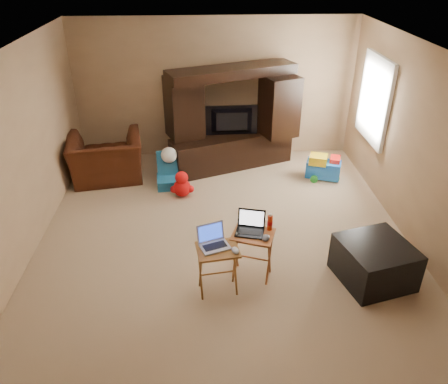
{
  "coord_description": "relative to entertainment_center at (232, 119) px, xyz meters",
  "views": [
    {
      "loc": [
        -0.26,
        -4.98,
        3.53
      ],
      "look_at": [
        0.0,
        -0.2,
        0.8
      ],
      "focal_mm": 35.0,
      "sensor_mm": 36.0,
      "label": 1
    }
  ],
  "objects": [
    {
      "name": "floor",
      "position": [
        -0.26,
        -2.18,
        -0.89
      ],
      "size": [
        5.5,
        5.5,
        0.0
      ],
      "primitive_type": "plane",
      "color": "#CCB18D",
      "rests_on": "ground"
    },
    {
      "name": "ceiling",
      "position": [
        -0.26,
        -2.18,
        1.61
      ],
      "size": [
        5.5,
        5.5,
        0.0
      ],
      "primitive_type": "plane",
      "rotation": [
        3.14,
        0.0,
        0.0
      ],
      "color": "silver",
      "rests_on": "ground"
    },
    {
      "name": "water_bottle",
      "position": [
        0.24,
        -2.96,
        -0.19
      ],
      "size": [
        0.06,
        0.06,
        0.19
      ],
      "primitive_type": "cylinder",
      "color": "red",
      "rests_on": "tray_table_right"
    },
    {
      "name": "wall_front",
      "position": [
        -0.26,
        -4.93,
        0.36
      ],
      "size": [
        5.0,
        0.0,
        5.0
      ],
      "primitive_type": "plane",
      "rotation": [
        -1.57,
        0.0,
        0.0
      ],
      "color": "tan",
      "rests_on": "ground"
    },
    {
      "name": "tray_table_left",
      "position": [
        -0.38,
        -3.29,
        -0.59
      ],
      "size": [
        0.51,
        0.43,
        0.6
      ],
      "primitive_type": "cube",
      "rotation": [
        0.0,
        0.0,
        0.15
      ],
      "color": "#935F23",
      "rests_on": "floor"
    },
    {
      "name": "wall_left",
      "position": [
        -2.76,
        -2.18,
        0.36
      ],
      "size": [
        0.0,
        5.5,
        5.5
      ],
      "primitive_type": "plane",
      "rotation": [
        1.57,
        0.0,
        1.57
      ],
      "color": "tan",
      "rests_on": "ground"
    },
    {
      "name": "window_pane",
      "position": [
        2.22,
        -0.63,
        0.51
      ],
      "size": [
        0.0,
        1.2,
        1.2
      ],
      "primitive_type": "plane",
      "rotation": [
        1.57,
        0.0,
        -1.57
      ],
      "color": "white",
      "rests_on": "ground"
    },
    {
      "name": "plush_toy",
      "position": [
        -0.86,
        -1.06,
        -0.68
      ],
      "size": [
        0.39,
        0.32,
        0.43
      ],
      "primitive_type": null,
      "color": "red",
      "rests_on": "floor"
    },
    {
      "name": "child_rocker",
      "position": [
        -1.07,
        -0.72,
        -0.61
      ],
      "size": [
        0.47,
        0.53,
        0.57
      ],
      "primitive_type": null,
      "rotation": [
        0.0,
        0.0,
        0.1
      ],
      "color": "#185C88",
      "rests_on": "floor"
    },
    {
      "name": "ottoman",
      "position": [
        1.48,
        -3.18,
        -0.65
      ],
      "size": [
        0.94,
        0.94,
        0.5
      ],
      "primitive_type": "cube",
      "rotation": [
        0.0,
        0.0,
        0.26
      ],
      "color": "black",
      "rests_on": "floor"
    },
    {
      "name": "tray_table_right",
      "position": [
        0.04,
        -3.04,
        -0.59
      ],
      "size": [
        0.57,
        0.51,
        0.61
      ],
      "primitive_type": "cube",
      "rotation": [
        0.0,
        0.0,
        -0.35
      ],
      "color": "#AB5A29",
      "rests_on": "floor"
    },
    {
      "name": "wall_back",
      "position": [
        -0.26,
        0.57,
        0.36
      ],
      "size": [
        5.0,
        0.0,
        5.0
      ],
      "primitive_type": "plane",
      "rotation": [
        1.57,
        0.0,
        0.0
      ],
      "color": "tan",
      "rests_on": "ground"
    },
    {
      "name": "mouse_right",
      "position": [
        0.17,
        -3.16,
        -0.26
      ],
      "size": [
        0.12,
        0.14,
        0.05
      ],
      "primitive_type": "ellipsoid",
      "rotation": [
        0.0,
        0.0,
        -0.38
      ],
      "color": "#48474C",
      "rests_on": "tray_table_right"
    },
    {
      "name": "push_toy",
      "position": [
        1.54,
        -0.57,
        -0.68
      ],
      "size": [
        0.69,
        0.59,
        0.43
      ],
      "primitive_type": null,
      "rotation": [
        0.0,
        0.0,
        -0.35
      ],
      "color": "blue",
      "rests_on": "floor"
    },
    {
      "name": "laptop_left",
      "position": [
        -0.41,
        -3.26,
        -0.17
      ],
      "size": [
        0.39,
        0.36,
        0.24
      ],
      "primitive_type": "cube",
      "rotation": [
        0.0,
        0.0,
        0.36
      ],
      "color": "#BCBDC1",
      "rests_on": "tray_table_left"
    },
    {
      "name": "mouse_left",
      "position": [
        -0.19,
        -3.36,
        -0.27
      ],
      "size": [
        0.1,
        0.14,
        0.05
      ],
      "primitive_type": "ellipsoid",
      "rotation": [
        0.0,
        0.0,
        0.24
      ],
      "color": "silver",
      "rests_on": "tray_table_left"
    },
    {
      "name": "window_frame",
      "position": [
        2.2,
        -0.63,
        0.51
      ],
      "size": [
        0.06,
        1.14,
        1.34
      ],
      "primitive_type": "cube",
      "color": "white",
      "rests_on": "ground"
    },
    {
      "name": "wall_right",
      "position": [
        2.24,
        -2.18,
        0.36
      ],
      "size": [
        0.0,
        5.5,
        5.5
      ],
      "primitive_type": "plane",
      "rotation": [
        1.57,
        0.0,
        -1.57
      ],
      "color": "tan",
      "rests_on": "ground"
    },
    {
      "name": "recliner",
      "position": [
        -2.14,
        -0.4,
        -0.51
      ],
      "size": [
        1.34,
        1.22,
        0.77
      ],
      "primitive_type": "imported",
      "rotation": [
        0.0,
        0.0,
        3.31
      ],
      "color": "#4A1E0F",
      "rests_on": "floor"
    },
    {
      "name": "television",
      "position": [
        -0.0,
        -0.04,
        -0.04
      ],
      "size": [
        0.91,
        0.14,
        0.52
      ],
      "primitive_type": "imported",
      "rotation": [
        0.0,
        0.0,
        3.17
      ],
      "color": "black",
      "rests_on": "entertainment_center"
    },
    {
      "name": "laptop_right",
      "position": [
        0.0,
        -3.02,
        -0.16
      ],
      "size": [
        0.38,
        0.34,
        0.24
      ],
      "primitive_type": "cube",
      "rotation": [
        0.0,
        0.0,
        -0.25
      ],
      "color": "black",
      "rests_on": "tray_table_right"
    },
    {
      "name": "entertainment_center",
      "position": [
        0.0,
        0.0,
        0.0
      ],
      "size": [
        2.23,
        1.29,
        1.79
      ],
      "primitive_type": "cube",
      "rotation": [
        0.0,
        0.0,
        0.37
      ],
      "color": "black",
      "rests_on": "floor"
    }
  ]
}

